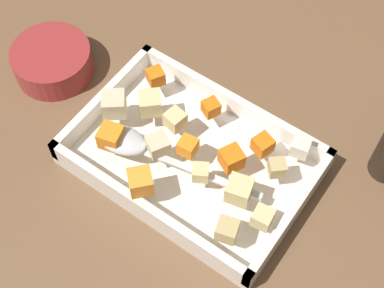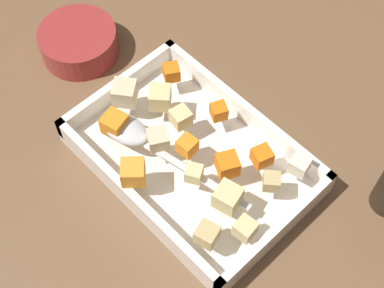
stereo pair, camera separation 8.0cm
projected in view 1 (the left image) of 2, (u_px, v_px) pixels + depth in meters
ground_plane at (204, 165)px, 0.85m from camera, size 4.00×4.00×0.00m
baking_dish at (192, 160)px, 0.84m from camera, size 0.34×0.23×0.05m
carrot_chunk_front_center at (211, 108)px, 0.83m from camera, size 0.03×0.03×0.02m
carrot_chunk_rim_edge at (156, 77)px, 0.86m from camera, size 0.03×0.03×0.02m
carrot_chunk_far_left at (263, 145)px, 0.80m from camera, size 0.03×0.03×0.02m
carrot_chunk_corner_ne at (188, 146)px, 0.80m from camera, size 0.03×0.03×0.02m
carrot_chunk_corner_sw at (232, 158)px, 0.78m from camera, size 0.04×0.04×0.03m
carrot_chunk_under_handle at (111, 137)px, 0.80m from camera, size 0.04×0.04×0.03m
carrot_chunk_near_right at (140, 182)px, 0.76m from camera, size 0.04×0.04×0.03m
potato_chunk_heap_top at (227, 230)px, 0.73m from camera, size 0.03×0.03×0.03m
potato_chunk_near_left at (158, 146)px, 0.80m from camera, size 0.04×0.04×0.03m
potato_chunk_far_right at (201, 172)px, 0.78m from camera, size 0.03×0.03×0.02m
potato_chunk_corner_se at (277, 167)px, 0.78m from camera, size 0.03×0.03×0.02m
potato_chunk_mid_left at (263, 218)px, 0.74m from camera, size 0.03×0.03×0.03m
potato_chunk_mid_right at (150, 103)px, 0.83m from camera, size 0.04×0.04×0.03m
potato_chunk_near_spoon at (114, 104)px, 0.83m from camera, size 0.05×0.05×0.03m
potato_chunk_heap_side at (175, 120)px, 0.82m from camera, size 0.03×0.03×0.03m
potato_chunk_corner_nw at (239, 190)px, 0.76m from camera, size 0.04×0.04×0.03m
parsnip_chunk_center at (300, 147)px, 0.80m from camera, size 0.03×0.03×0.02m
serving_spoon at (131, 144)px, 0.80m from camera, size 0.25×0.08×0.02m
small_prep_bowl at (53, 61)px, 0.92m from camera, size 0.13×0.13×0.05m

